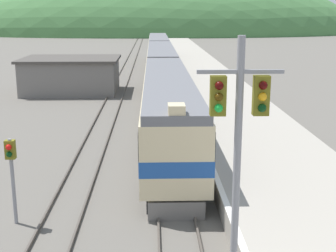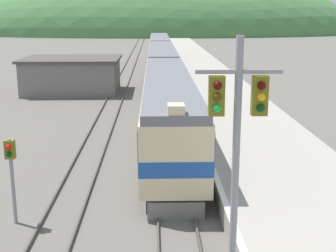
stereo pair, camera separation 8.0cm
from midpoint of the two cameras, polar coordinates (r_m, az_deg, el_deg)
The scene contains 10 objects.
track_main at distance 75.56m, azimuth -1.01°, elevation 7.89°, with size 1.52×180.00×0.16m.
track_siding at distance 75.65m, azimuth -4.44°, elevation 7.86°, with size 1.52×180.00×0.16m.
platform at distance 55.98m, azimuth 4.51°, elevation 6.12°, with size 6.78×140.00×0.91m.
distant_hills at distance 171.52m, azimuth -1.39°, elevation 11.23°, with size 144.15×64.87×44.24m.
station_shed at distance 47.90m, azimuth -11.53°, elevation 6.13°, with size 9.49×7.45×3.45m.
express_train_lead_car at distance 28.11m, azimuth 0.10°, elevation 2.22°, with size 2.92×21.96×4.56m.
carriage_second at distance 50.44m, azimuth -0.69°, elevation 7.41°, with size 2.91×20.98×4.20m.
carriage_third at distance 72.20m, azimuth -0.99°, elevation 9.37°, with size 2.91×20.98×4.20m.
signal_mast_main at distance 12.22m, azimuth 8.57°, elevation -1.15°, with size 2.20×0.42×7.40m.
signal_post_siding at distance 18.48m, azimuth -18.49°, elevation -4.32°, with size 0.36×0.42×3.38m.
Camera 2 is at (-0.80, -5.15, 7.99)m, focal length 50.00 mm.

